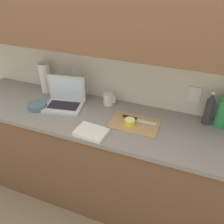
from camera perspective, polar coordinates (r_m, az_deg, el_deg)
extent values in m
plane|color=#847056|center=(2.50, -3.01, -18.97)|extent=(12.00, 12.00, 0.00)
cube|color=silver|center=(1.95, -0.16, 13.12)|extent=(5.20, 0.06, 2.60)
cube|color=white|center=(2.12, -8.57, 8.94)|extent=(0.09, 0.01, 0.12)
cube|color=white|center=(1.88, 19.23, 4.02)|extent=(0.09, 0.01, 0.12)
cube|color=brown|center=(2.16, -3.34, -11.63)|extent=(2.30, 0.56, 0.90)
cube|color=gray|center=(1.86, -3.79, -1.43)|extent=(2.37, 0.59, 0.03)
cube|color=#9EA3A8|center=(2.40, -23.87, 2.33)|extent=(0.41, 0.38, 0.16)
cube|color=silver|center=(1.99, -11.54, 1.33)|extent=(0.34, 0.28, 0.02)
cube|color=black|center=(1.98, -11.57, 1.59)|extent=(0.27, 0.17, 0.00)
cube|color=silver|center=(2.02, -10.85, 5.71)|extent=(0.31, 0.07, 0.22)
cube|color=silver|center=(2.01, -10.91, 5.63)|extent=(0.27, 0.06, 0.19)
cube|color=tan|center=(1.77, 5.46, -2.77)|extent=(0.36, 0.23, 0.01)
cube|color=silver|center=(1.78, 8.29, -2.46)|extent=(0.15, 0.04, 0.00)
cylinder|color=black|center=(1.81, 4.32, -1.27)|extent=(0.11, 0.03, 0.02)
cylinder|color=yellow|center=(1.74, 4.27, -2.35)|extent=(0.08, 0.08, 0.04)
cylinder|color=#F4EAA3|center=(1.73, 4.30, -1.79)|extent=(0.07, 0.07, 0.00)
cylinder|color=#333338|center=(1.86, 22.17, -0.06)|extent=(0.06, 0.06, 0.19)
cone|color=#333338|center=(1.80, 22.99, 3.26)|extent=(0.06, 0.06, 0.06)
cylinder|color=white|center=(1.78, 23.25, 4.30)|extent=(0.03, 0.03, 0.02)
cylinder|color=#2D934C|center=(1.86, 24.97, -0.30)|extent=(0.08, 0.08, 0.22)
cylinder|color=silver|center=(1.97, -0.89, 3.13)|extent=(0.08, 0.08, 0.10)
cube|color=silver|center=(1.95, 0.53, 2.98)|extent=(0.02, 0.01, 0.06)
cylinder|color=slate|center=(2.03, -17.52, 1.44)|extent=(0.15, 0.15, 0.05)
cylinder|color=white|center=(2.22, -15.67, 7.98)|extent=(0.10, 0.10, 0.27)
cube|color=silver|center=(1.67, -5.04, -4.82)|extent=(0.23, 0.18, 0.02)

